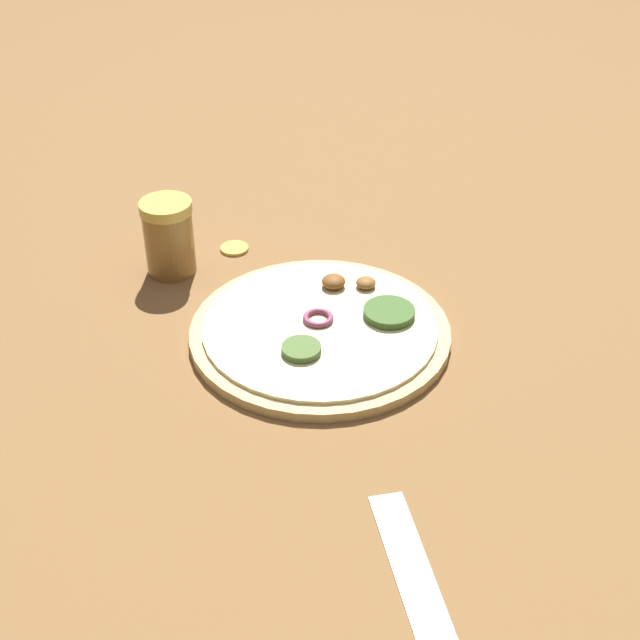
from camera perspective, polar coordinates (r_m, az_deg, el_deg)
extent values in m
plane|color=brown|center=(0.90, 0.00, -1.08)|extent=(3.00, 3.00, 0.00)
cylinder|color=#D6B77A|center=(0.89, 0.00, -0.80)|extent=(0.26, 0.26, 0.01)
cylinder|color=beige|center=(0.89, 0.00, -0.42)|extent=(0.24, 0.24, 0.00)
cylinder|color=#47662D|center=(0.85, -1.21, -1.88)|extent=(0.04, 0.04, 0.01)
cylinder|color=#385B23|center=(0.90, 4.48, 0.42)|extent=(0.05, 0.05, 0.01)
torus|color=#934266|center=(0.89, 0.08, 0.16)|extent=(0.03, 0.03, 0.01)
ellipsoid|color=brown|center=(0.94, 2.96, 2.40)|extent=(0.02, 0.02, 0.01)
ellipsoid|color=brown|center=(0.94, 0.87, 2.48)|extent=(0.03, 0.03, 0.01)
cube|color=silver|center=(0.67, 6.70, -17.45)|extent=(0.21, 0.03, 0.00)
cylinder|color=olive|center=(1.00, -9.62, 4.96)|extent=(0.05, 0.05, 0.07)
cylinder|color=gold|center=(0.98, -9.86, 7.13)|extent=(0.06, 0.06, 0.01)
cylinder|color=gold|center=(1.04, -5.50, 4.67)|extent=(0.03, 0.03, 0.01)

